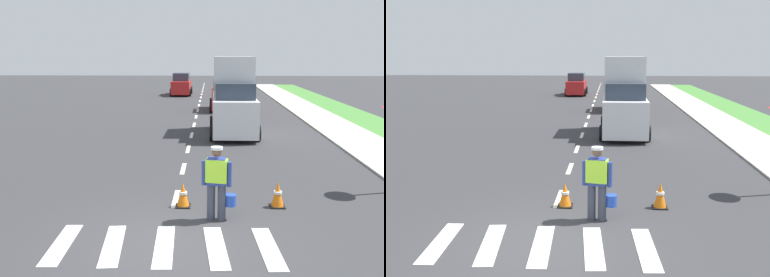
% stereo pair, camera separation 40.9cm
% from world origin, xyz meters
% --- Properties ---
extents(ground_plane, '(96.00, 96.00, 0.00)m').
position_xyz_m(ground_plane, '(0.00, 21.00, 0.00)').
color(ground_plane, '#333335').
extents(sidewalk_right, '(2.40, 72.00, 0.14)m').
position_xyz_m(sidewalk_right, '(7.20, 10.00, 0.00)').
color(sidewalk_right, '#B2ADA3').
rests_on(sidewalk_right, ground).
extents(crosswalk_stripes, '(4.46, 1.93, 0.01)m').
position_xyz_m(crosswalk_stripes, '(0.00, -0.11, 0.01)').
color(crosswalk_stripes, white).
rests_on(crosswalk_stripes, ground).
extents(lane_center_line, '(0.14, 46.40, 0.01)m').
position_xyz_m(lane_center_line, '(0.00, 25.20, 0.00)').
color(lane_center_line, silver).
rests_on(lane_center_line, ground).
extents(road_worker, '(0.77, 0.36, 1.67)m').
position_xyz_m(road_worker, '(1.04, 1.31, 0.93)').
color(road_worker, '#383D4C').
rests_on(road_worker, ground).
extents(traffic_cone_near, '(0.36, 0.36, 0.60)m').
position_xyz_m(traffic_cone_near, '(0.22, 2.15, 0.30)').
color(traffic_cone_near, black).
rests_on(traffic_cone_near, ground).
extents(traffic_cone_far, '(0.36, 0.36, 0.64)m').
position_xyz_m(traffic_cone_far, '(2.51, 2.22, 0.31)').
color(traffic_cone_far, black).
rests_on(traffic_cone_far, ground).
extents(delivery_truck, '(2.16, 4.60, 3.54)m').
position_xyz_m(delivery_truck, '(1.91, 12.08, 1.61)').
color(delivery_truck, silver).
rests_on(delivery_truck, ground).
extents(car_oncoming_third, '(1.86, 4.28, 2.00)m').
position_xyz_m(car_oncoming_third, '(-1.83, 31.96, 0.93)').
color(car_oncoming_third, red).
rests_on(car_oncoming_third, ground).
extents(car_outgoing_far, '(2.07, 3.94, 2.08)m').
position_xyz_m(car_outgoing_far, '(1.82, 20.94, 0.97)').
color(car_outgoing_far, red).
rests_on(car_outgoing_far, ground).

